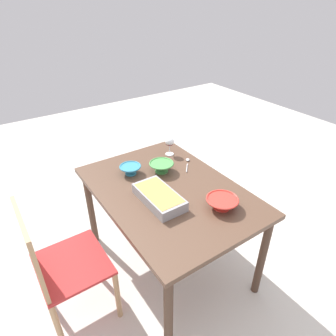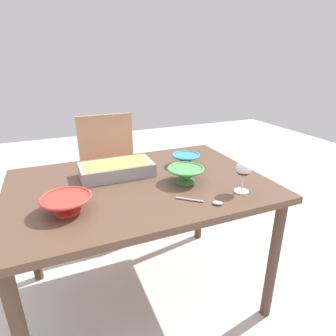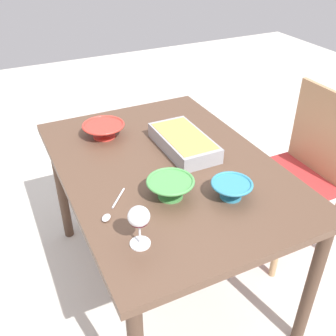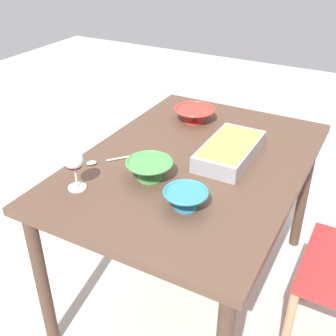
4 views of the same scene
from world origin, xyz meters
name	(u,v)px [view 4 (image 4 of 4)]	position (x,y,z in m)	size (l,w,h in m)	color
ground_plane	(189,285)	(0.00, 0.00, 0.00)	(8.00, 8.00, 0.00)	beige
dining_table	(193,176)	(0.00, 0.00, 0.66)	(1.29, 0.90, 0.75)	brown
wine_glass	(74,163)	(-0.41, 0.30, 0.86)	(0.07, 0.07, 0.16)	white
casserole_dish	(230,150)	(0.08, -0.13, 0.79)	(0.38, 0.20, 0.07)	#99999E
mixing_bowl	(149,169)	(-0.22, 0.09, 0.79)	(0.19, 0.19, 0.08)	#4C994C
small_bowl	(186,198)	(-0.33, -0.12, 0.79)	(0.16, 0.16, 0.07)	teal
serving_bowl	(195,114)	(0.36, 0.17, 0.79)	(0.21, 0.21, 0.07)	red
serving_spoon	(100,161)	(-0.21, 0.34, 0.75)	(0.17, 0.15, 0.01)	silver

